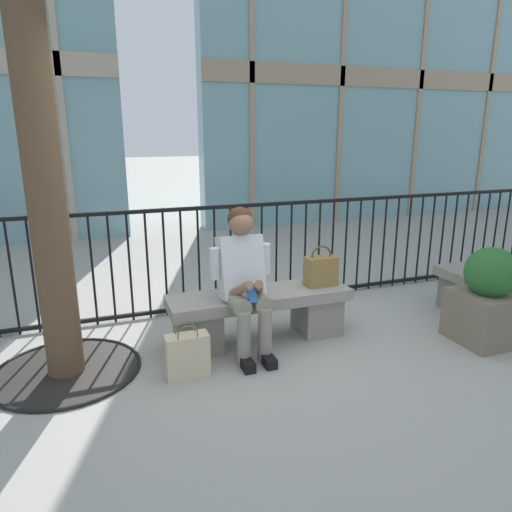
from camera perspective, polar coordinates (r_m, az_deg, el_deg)
ground_plane at (r=4.19m, az=0.47°, el=-10.28°), size 60.00×60.00×0.00m
stone_bench at (r=4.08m, az=0.48°, el=-6.84°), size 1.60×0.44×0.45m
seated_person_with_phone at (r=3.78m, az=-1.48°, el=-2.57°), size 0.52×0.66×1.21m
handbag_on_bench at (r=4.20m, az=7.99°, el=-1.77°), size 0.28×0.15×0.37m
shopping_bag at (r=3.60m, az=-8.46°, el=-11.93°), size 0.33×0.15×0.43m
plaza_railing at (r=4.76m, az=-3.11°, el=-0.05°), size 9.47×0.04×1.09m
stone_bench_far at (r=5.62m, az=28.48°, el=-2.53°), size 1.60×0.44×0.45m
planter at (r=4.51m, az=26.65°, el=-4.72°), size 0.52×0.52×0.85m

